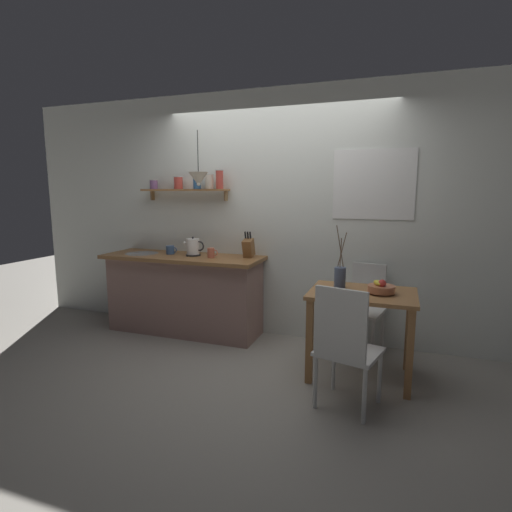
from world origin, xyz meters
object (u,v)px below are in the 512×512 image
object	(u,v)px
dining_table	(362,308)
pendant_lamp	(198,179)
fruit_bowl	(381,288)
coffee_mug_spare	(211,253)
dining_chair_far	(364,304)
coffee_mug_by_sink	(170,250)
knife_block	(248,248)
electric_kettle	(193,247)
dining_chair_near	(345,344)
twig_vase	(340,277)

from	to	relation	value
dining_table	pendant_lamp	size ratio (longest dim) A/B	1.54
fruit_bowl	coffee_mug_spare	size ratio (longest dim) A/B	1.86
dining_chair_far	coffee_mug_spare	bearing A→B (deg)	-174.93
dining_chair_far	coffee_mug_by_sink	distance (m)	2.23
knife_block	pendant_lamp	world-z (taller)	pendant_lamp
dining_table	coffee_mug_spare	xyz separation A→B (m)	(-1.65, 0.44, 0.33)
knife_block	electric_kettle	bearing A→B (deg)	-172.12
coffee_mug_by_sink	electric_kettle	bearing A→B (deg)	-3.27
dining_chair_near	electric_kettle	xyz separation A→B (m)	(-1.84, 1.12, 0.48)
dining_table	dining_chair_far	world-z (taller)	dining_chair_far
dining_table	coffee_mug_by_sink	size ratio (longest dim) A/B	6.61
electric_kettle	coffee_mug_spare	world-z (taller)	electric_kettle
electric_kettle	pendant_lamp	xyz separation A→B (m)	(0.12, -0.07, 0.75)
coffee_mug_by_sink	coffee_mug_spare	bearing A→B (deg)	-7.33
dining_chair_near	dining_chair_far	size ratio (longest dim) A/B	1.07
fruit_bowl	electric_kettle	distance (m)	2.12
electric_kettle	dining_chair_far	bearing A→B (deg)	2.76
dining_chair_far	pendant_lamp	xyz separation A→B (m)	(-1.75, -0.16, 1.25)
dining_table	electric_kettle	world-z (taller)	electric_kettle
dining_chair_far	twig_vase	distance (m)	0.63
knife_block	fruit_bowl	bearing A→B (deg)	-22.75
electric_kettle	coffee_mug_by_sink	world-z (taller)	electric_kettle
dining_table	electric_kettle	size ratio (longest dim) A/B	3.60
electric_kettle	coffee_mug_by_sink	size ratio (longest dim) A/B	1.83
dining_chair_far	pendant_lamp	size ratio (longest dim) A/B	1.55
dining_chair_near	coffee_mug_spare	xyz separation A→B (m)	(-1.59, 1.06, 0.43)
fruit_bowl	knife_block	size ratio (longest dim) A/B	0.79
dining_chair_far	coffee_mug_spare	xyz separation A→B (m)	(-1.62, -0.14, 0.46)
dining_chair_far	coffee_mug_spare	world-z (taller)	coffee_mug_spare
dining_table	electric_kettle	distance (m)	2.00
twig_vase	coffee_mug_by_sink	world-z (taller)	twig_vase
fruit_bowl	pendant_lamp	distance (m)	2.18
pendant_lamp	coffee_mug_spare	bearing A→B (deg)	9.39
twig_vase	fruit_bowl	bearing A→B (deg)	-17.38
twig_vase	knife_block	distance (m)	1.17
knife_block	pendant_lamp	bearing A→B (deg)	-162.25
dining_table	twig_vase	world-z (taller)	twig_vase
dining_chair_near	dining_chair_far	xyz separation A→B (m)	(0.04, 1.21, -0.02)
dining_chair_near	dining_chair_far	bearing A→B (deg)	88.25
knife_block	pendant_lamp	distance (m)	0.91
twig_vase	coffee_mug_by_sink	bearing A→B (deg)	168.32
coffee_mug_spare	fruit_bowl	bearing A→B (deg)	-14.15
coffee_mug_by_sink	knife_block	bearing A→B (deg)	4.25
dining_table	dining_chair_near	world-z (taller)	dining_chair_near
dining_table	coffee_mug_spare	bearing A→B (deg)	165.10
dining_table	coffee_mug_by_sink	bearing A→B (deg)	166.97
fruit_bowl	electric_kettle	bearing A→B (deg)	166.09
fruit_bowl	electric_kettle	size ratio (longest dim) A/B	0.92
coffee_mug_spare	pendant_lamp	xyz separation A→B (m)	(-0.13, -0.02, 0.79)
fruit_bowl	coffee_mug_spare	bearing A→B (deg)	165.85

